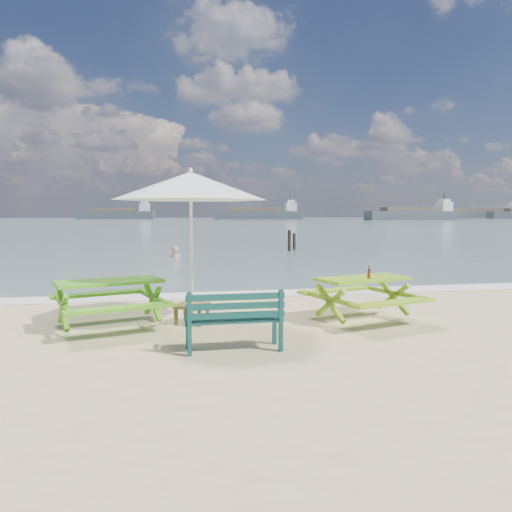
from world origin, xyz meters
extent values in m
plane|color=slate|center=(0.00, 85.00, 0.00)|extent=(300.00, 300.00, 0.00)
cube|color=silver|center=(0.00, 4.60, 0.01)|extent=(22.00, 0.90, 0.01)
cube|color=#4B9D17|center=(-2.38, 1.79, 0.74)|extent=(1.75, 1.21, 0.05)
cube|color=#4B9D17|center=(-2.61, 2.50, 0.44)|extent=(1.60, 0.76, 0.05)
cube|color=#4B9D17|center=(-2.15, 1.08, 0.44)|extent=(1.60, 0.76, 0.05)
cube|color=#4B9D17|center=(-2.38, 1.79, 0.34)|extent=(1.70, 1.32, 0.68)
cube|color=#73A519|center=(1.77, 1.54, 0.72)|extent=(1.69, 1.15, 0.05)
cube|color=#73A519|center=(1.56, 2.24, 0.43)|extent=(1.56, 0.71, 0.05)
cube|color=#73A519|center=(1.99, 0.85, 0.43)|extent=(1.56, 0.71, 0.05)
cube|color=#73A519|center=(1.77, 1.54, 0.33)|extent=(1.64, 1.26, 0.66)
cube|color=#0E3A37|center=(-0.62, 0.18, 0.41)|extent=(1.29, 0.40, 0.04)
cube|color=#0E3A37|center=(-0.62, -0.02, 0.63)|extent=(1.29, 0.05, 0.33)
cube|color=#0E3A37|center=(-0.62, 0.18, 0.20)|extent=(1.20, 0.45, 0.41)
cube|color=brown|center=(-1.08, 1.87, 0.30)|extent=(0.66, 0.66, 0.05)
cube|color=brown|center=(-1.08, 1.87, 0.14)|extent=(0.58, 0.58, 0.28)
cylinder|color=silver|center=(-1.08, 1.87, 1.20)|extent=(0.05, 0.05, 2.41)
cone|color=silver|center=(-1.08, 1.87, 2.26)|extent=(3.32, 3.32, 0.45)
cylinder|color=brown|center=(1.80, 1.39, 0.81)|extent=(0.06, 0.06, 0.14)
cylinder|color=brown|center=(1.80, 1.39, 0.93)|extent=(0.02, 0.02, 0.06)
cylinder|color=red|center=(1.80, 1.39, 0.81)|extent=(0.06, 0.06, 0.05)
imported|color=tan|center=(-1.05, 14.41, -0.37)|extent=(0.71, 0.61, 1.65)
cylinder|color=black|center=(4.35, 16.57, 0.40)|extent=(0.17, 0.17, 1.20)
cylinder|color=black|center=(4.75, 17.17, 0.31)|extent=(0.15, 0.15, 1.02)
cube|color=#3B4246|center=(22.59, 120.21, 1.00)|extent=(22.83, 6.15, 2.20)
cube|color=silver|center=(31.12, 119.39, 3.20)|extent=(2.98, 3.25, 2.20)
cube|color=#3B4246|center=(-14.25, 136.03, 1.00)|extent=(21.07, 6.25, 2.20)
cube|color=silver|center=(-6.41, 135.17, 3.20)|extent=(2.80, 3.26, 2.20)
cube|color=#3B4246|center=(56.50, 103.20, 1.00)|extent=(23.83, 6.65, 2.20)
cube|color=silver|center=(65.38, 104.22, 3.20)|extent=(3.15, 3.30, 2.20)
cube|color=#3B4246|center=(92.26, 129.07, 1.00)|extent=(31.42, 4.14, 2.20)
camera|label=1|loc=(-1.53, -6.30, 1.83)|focal=35.00mm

